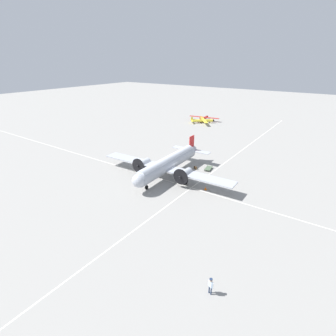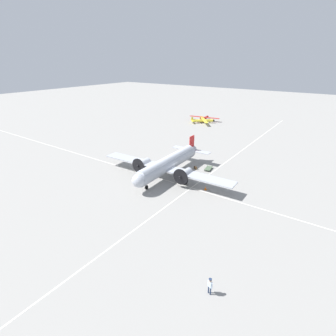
# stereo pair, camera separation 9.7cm
# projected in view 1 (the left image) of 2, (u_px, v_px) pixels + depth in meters

# --- Properties ---
(ground_plane) EXTENTS (300.00, 300.00, 0.00)m
(ground_plane) POSITION_uv_depth(u_px,v_px,m) (168.00, 176.00, 46.92)
(ground_plane) COLOR gray
(apron_line_eastwest) EXTENTS (120.00, 0.16, 0.01)m
(apron_line_eastwest) POSITION_uv_depth(u_px,v_px,m) (162.00, 179.00, 45.59)
(apron_line_eastwest) COLOR silver
(apron_line_eastwest) RESTS_ON ground_plane
(apron_line_northsouth) EXTENTS (0.16, 120.00, 0.01)m
(apron_line_northsouth) POSITION_uv_depth(u_px,v_px,m) (197.00, 184.00, 43.84)
(apron_line_northsouth) COLOR silver
(apron_line_northsouth) RESTS_ON ground_plane
(airliner_main) EXTENTS (25.41, 18.89, 5.33)m
(airliner_main) POSITION_uv_depth(u_px,v_px,m) (167.00, 164.00, 45.72)
(airliner_main) COLOR #ADB2BC
(airliner_main) RESTS_ON ground_plane
(crew_foreground) EXTENTS (0.56, 0.36, 1.72)m
(crew_foreground) POSITION_uv_depth(u_px,v_px,m) (211.00, 284.00, 22.94)
(crew_foreground) COLOR navy
(crew_foreground) RESTS_ON ground_plane
(suitcase_near_door) EXTENTS (0.41, 0.19, 0.55)m
(suitcase_near_door) POSITION_uv_depth(u_px,v_px,m) (195.00, 168.00, 49.79)
(suitcase_near_door) COLOR #47331E
(suitcase_near_door) RESTS_ON ground_plane
(suitcase_upright_spare) EXTENTS (0.35, 0.17, 0.62)m
(suitcase_upright_spare) POSITION_uv_depth(u_px,v_px,m) (196.00, 168.00, 49.46)
(suitcase_upright_spare) COLOR #47331E
(suitcase_upright_spare) RESTS_ON ground_plane
(baggage_cart) EXTENTS (1.47, 2.41, 0.56)m
(baggage_cart) POSITION_uv_depth(u_px,v_px,m) (208.00, 168.00, 49.42)
(baggage_cart) COLOR #4C6047
(baggage_cart) RESTS_ON ground_plane
(light_aircraft_distant) EXTENTS (10.49, 7.85, 2.01)m
(light_aircraft_distant) POSITION_uv_depth(u_px,v_px,m) (204.00, 118.00, 88.46)
(light_aircraft_distant) COLOR #B2231E
(light_aircraft_distant) RESTS_ON ground_plane
(light_aircraft_taxiing) EXTENTS (7.88, 8.84, 2.00)m
(light_aircraft_taxiing) POSITION_uv_depth(u_px,v_px,m) (203.00, 120.00, 85.25)
(light_aircraft_taxiing) COLOR yellow
(light_aircraft_taxiing) RESTS_ON ground_plane
(traffic_cone) EXTENTS (0.43, 0.43, 0.56)m
(traffic_cone) POSITION_uv_depth(u_px,v_px,m) (206.00, 188.00, 41.80)
(traffic_cone) COLOR orange
(traffic_cone) RESTS_ON ground_plane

